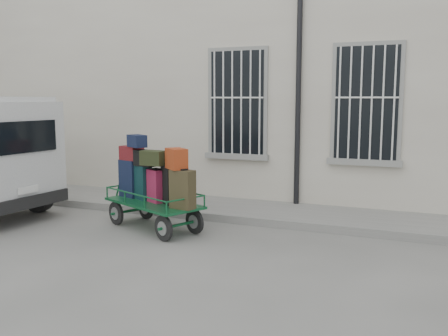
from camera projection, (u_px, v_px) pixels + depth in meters
ground at (195, 242)px, 8.19m from camera, size 80.00×80.00×0.00m
building at (287, 73)px, 12.82m from camera, size 24.00×5.15×6.00m
sidewalk at (242, 210)px, 10.20m from camera, size 24.00×1.70×0.15m
luggage_cart at (154, 183)px, 8.91m from camera, size 2.25×1.59×1.68m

